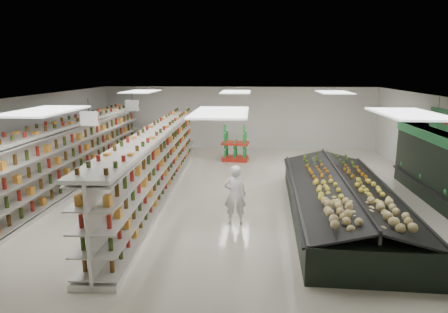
# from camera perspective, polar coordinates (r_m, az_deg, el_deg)

# --- Properties ---
(floor) EXTENTS (16.00, 16.00, 0.00)m
(floor) POSITION_cam_1_polar(r_m,az_deg,el_deg) (13.34, 0.90, -5.45)
(floor) COLOR beige
(floor) RESTS_ON ground
(ceiling) EXTENTS (14.00, 16.00, 0.02)m
(ceiling) POSITION_cam_1_polar(r_m,az_deg,el_deg) (12.73, 0.95, 8.39)
(ceiling) COLOR white
(ceiling) RESTS_ON wall_back
(wall_back) EXTENTS (14.00, 0.02, 3.20)m
(wall_back) POSITION_cam_1_polar(r_m,az_deg,el_deg) (20.84, 2.14, 5.53)
(wall_back) COLOR silver
(wall_back) RESTS_ON floor
(wall_front) EXTENTS (14.00, 0.02, 3.20)m
(wall_front) POSITION_cam_1_polar(r_m,az_deg,el_deg) (5.34, -3.99, -15.38)
(wall_front) COLOR silver
(wall_front) RESTS_ON floor
(wall_left) EXTENTS (0.02, 16.00, 3.20)m
(wall_left) POSITION_cam_1_polar(r_m,az_deg,el_deg) (15.04, -26.79, 1.53)
(wall_left) COLOR silver
(wall_left) RESTS_ON floor
(aisle_sign_near) EXTENTS (0.52, 0.06, 0.75)m
(aisle_sign_near) POSITION_cam_1_polar(r_m,az_deg,el_deg) (11.66, -18.70, 5.16)
(aisle_sign_near) COLOR white
(aisle_sign_near) RESTS_ON ceiling
(aisle_sign_far) EXTENTS (0.52, 0.06, 0.75)m
(aisle_sign_far) POSITION_cam_1_polar(r_m,az_deg,el_deg) (15.41, -13.00, 7.11)
(aisle_sign_far) COLOR white
(aisle_sign_far) RESTS_ON ceiling
(gondola_left) EXTENTS (1.14, 13.31, 2.31)m
(gondola_left) POSITION_cam_1_polar(r_m,az_deg,el_deg) (14.85, -21.22, -0.23)
(gondola_left) COLOR silver
(gondola_left) RESTS_ON floor
(gondola_center) EXTENTS (1.26, 12.54, 2.17)m
(gondola_center) POSITION_cam_1_polar(r_m,az_deg,el_deg) (13.53, -9.32, -0.98)
(gondola_center) COLOR silver
(gondola_center) RESTS_ON floor
(produce_island) EXTENTS (3.11, 7.96, 1.18)m
(produce_island) POSITION_cam_1_polar(r_m,az_deg,el_deg) (11.76, 16.33, -5.71)
(produce_island) COLOR black
(produce_island) RESTS_ON floor
(soda_endcap) EXTENTS (1.27, 0.92, 1.53)m
(soda_endcap) POSITION_cam_1_polar(r_m,az_deg,el_deg) (18.05, 1.64, 1.70)
(soda_endcap) COLOR red
(soda_endcap) RESTS_ON floor
(shopper_main) EXTENTS (0.60, 0.40, 1.63)m
(shopper_main) POSITION_cam_1_polar(r_m,az_deg,el_deg) (10.67, 1.59, -5.48)
(shopper_main) COLOR silver
(shopper_main) RESTS_ON floor
(shopper_background) EXTENTS (0.75, 0.89, 1.57)m
(shopper_background) POSITION_cam_1_polar(r_m,az_deg,el_deg) (18.61, -10.92, 1.94)
(shopper_background) COLOR #987F5E
(shopper_background) RESTS_ON floor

